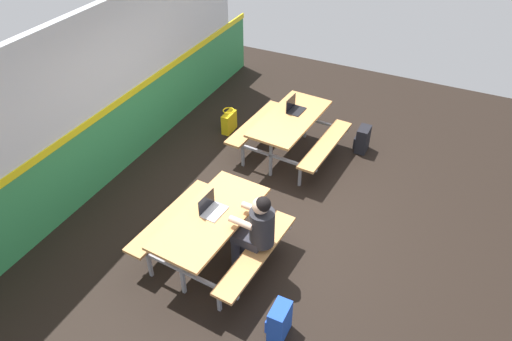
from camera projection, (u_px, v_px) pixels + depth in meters
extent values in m
cube|color=black|center=(267.00, 204.00, 6.99)|extent=(10.00, 10.00, 0.02)
cube|color=#338C4C|center=(125.00, 132.00, 7.50)|extent=(8.00, 0.12, 1.10)
cube|color=yellow|center=(122.00, 99.00, 7.11)|extent=(8.00, 0.03, 0.10)
cube|color=silver|center=(109.00, 51.00, 6.68)|extent=(6.72, 0.12, 1.40)
cube|color=tan|center=(211.00, 217.00, 5.70)|extent=(1.67, 0.87, 0.04)
cube|color=tan|center=(256.00, 253.00, 5.63)|extent=(1.56, 0.39, 0.04)
cube|color=tan|center=(172.00, 217.00, 6.13)|extent=(1.56, 0.39, 0.04)
cube|color=gray|center=(182.00, 273.00, 5.50)|extent=(0.04, 0.04, 0.70)
cube|color=gray|center=(182.00, 270.00, 5.47)|extent=(0.16, 1.55, 0.04)
cube|color=gray|center=(219.00, 299.00, 5.38)|extent=(0.04, 0.04, 0.41)
cube|color=gray|center=(150.00, 264.00, 5.79)|extent=(0.04, 0.04, 0.41)
cube|color=gray|center=(239.00, 209.00, 6.36)|extent=(0.04, 0.04, 0.70)
cube|color=gray|center=(239.00, 207.00, 6.33)|extent=(0.16, 1.55, 0.04)
cube|color=gray|center=(272.00, 230.00, 6.25)|extent=(0.04, 0.04, 0.41)
cube|color=gray|center=(208.00, 205.00, 6.65)|extent=(0.04, 0.04, 0.41)
cube|color=tan|center=(290.00, 118.00, 7.51)|extent=(1.67, 0.87, 0.04)
cube|color=tan|center=(326.00, 145.00, 7.43)|extent=(1.56, 0.39, 0.04)
cube|color=tan|center=(256.00, 123.00, 7.94)|extent=(1.56, 0.39, 0.04)
cube|color=gray|center=(271.00, 157.00, 7.30)|extent=(0.04, 0.04, 0.70)
cube|color=gray|center=(271.00, 155.00, 7.28)|extent=(0.16, 1.55, 0.04)
cube|color=gray|center=(300.00, 175.00, 7.19)|extent=(0.04, 0.04, 0.41)
cube|color=gray|center=(243.00, 155.00, 7.59)|extent=(0.04, 0.04, 0.41)
cube|color=gray|center=(306.00, 120.00, 8.16)|extent=(0.04, 0.04, 0.70)
cube|color=gray|center=(306.00, 118.00, 8.14)|extent=(0.16, 1.55, 0.04)
cube|color=gray|center=(332.00, 135.00, 8.05)|extent=(0.04, 0.04, 0.41)
cube|color=gray|center=(280.00, 119.00, 8.45)|extent=(0.04, 0.04, 0.41)
cylinder|color=#2D2D38|center=(236.00, 253.00, 5.91)|extent=(0.11, 0.11, 0.45)
cylinder|color=#2D2D38|center=(243.00, 244.00, 6.03)|extent=(0.11, 0.11, 0.45)
cube|color=#2D2D38|center=(250.00, 237.00, 5.73)|extent=(0.33, 0.40, 0.12)
cylinder|color=#26262B|center=(262.00, 227.00, 5.52)|extent=(0.30, 0.30, 0.48)
cylinder|color=beige|center=(241.00, 223.00, 5.44)|extent=(0.10, 0.31, 0.08)
cylinder|color=beige|center=(253.00, 209.00, 5.64)|extent=(0.10, 0.31, 0.08)
sphere|color=beige|center=(261.00, 206.00, 5.33)|extent=(0.20, 0.20, 0.20)
sphere|color=black|center=(263.00, 204.00, 5.29)|extent=(0.18, 0.18, 0.18)
cube|color=silver|center=(214.00, 212.00, 5.74)|extent=(0.34, 0.24, 0.01)
cube|color=black|center=(206.00, 202.00, 5.71)|extent=(0.32, 0.03, 0.21)
cube|color=black|center=(296.00, 111.00, 7.64)|extent=(0.34, 0.24, 0.01)
cube|color=black|center=(291.00, 103.00, 7.61)|extent=(0.32, 0.03, 0.21)
cube|color=#1E47B2|center=(280.00, 321.00, 5.13)|extent=(0.30, 0.18, 0.44)
cube|color=#1E47B2|center=(270.00, 321.00, 5.21)|extent=(0.21, 0.04, 0.19)
cube|color=yellow|center=(229.00, 122.00, 8.43)|extent=(0.34, 0.14, 0.36)
torus|color=yellow|center=(229.00, 110.00, 8.28)|extent=(0.21, 0.21, 0.02)
cube|color=black|center=(363.00, 139.00, 7.92)|extent=(0.30, 0.18, 0.44)
cube|color=black|center=(356.00, 141.00, 8.00)|extent=(0.21, 0.04, 0.19)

